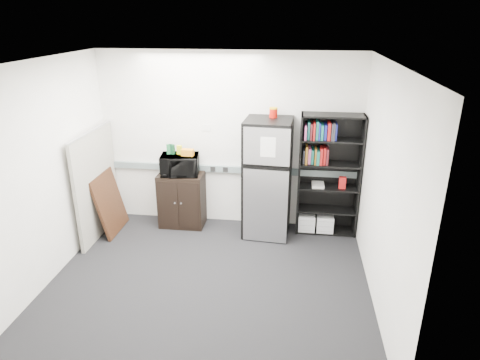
{
  "coord_description": "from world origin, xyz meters",
  "views": [
    {
      "loc": [
        0.98,
        -4.51,
        3.17
      ],
      "look_at": [
        0.28,
        0.9,
        1.05
      ],
      "focal_mm": 32.0,
      "sensor_mm": 36.0,
      "label": 1
    }
  ],
  "objects": [
    {
      "name": "ceiling",
      "position": [
        0.0,
        0.0,
        2.7
      ],
      "size": [
        4.0,
        3.5,
        0.02
      ],
      "primitive_type": "cube",
      "color": "white",
      "rests_on": "wall_back"
    },
    {
      "name": "wall_right",
      "position": [
        2.0,
        0.0,
        1.35
      ],
      "size": [
        0.02,
        3.5,
        2.7
      ],
      "primitive_type": "cube",
      "color": "white",
      "rests_on": "floor"
    },
    {
      "name": "cubicle_partition",
      "position": [
        -1.9,
        1.08,
        0.81
      ],
      "size": [
        0.06,
        1.3,
        1.62
      ],
      "color": "gray",
      "rests_on": "floor"
    },
    {
      "name": "snack_bag",
      "position": [
        -0.59,
        1.47,
        1.23
      ],
      "size": [
        0.19,
        0.11,
        0.1
      ],
      "primitive_type": "cube",
      "rotation": [
        0.0,
        0.0,
        -0.06
      ],
      "color": "orange",
      "rests_on": "microwave"
    },
    {
      "name": "framed_poster",
      "position": [
        -1.77,
        1.16,
        0.47
      ],
      "size": [
        0.26,
        0.74,
        0.93
      ],
      "rotation": [
        0.0,
        -0.23,
        0.0
      ],
      "color": "black",
      "rests_on": "floor"
    },
    {
      "name": "coffee_can",
      "position": [
        0.68,
        1.55,
        1.87
      ],
      "size": [
        0.12,
        0.12,
        0.16
      ],
      "color": "#B11208",
      "rests_on": "refrigerator"
    },
    {
      "name": "floor",
      "position": [
        0.0,
        0.0,
        0.0
      ],
      "size": [
        4.0,
        4.0,
        0.0
      ],
      "primitive_type": "plane",
      "color": "black",
      "rests_on": "ground"
    },
    {
      "name": "snack_box_b",
      "position": [
        -0.84,
        1.52,
        1.26
      ],
      "size": [
        0.08,
        0.07,
        0.15
      ],
      "primitive_type": "cube",
      "rotation": [
        0.0,
        0.0,
        -0.34
      ],
      "color": "#0D3C1F",
      "rests_on": "microwave"
    },
    {
      "name": "wall_left",
      "position": [
        -2.0,
        0.0,
        1.35
      ],
      "size": [
        0.02,
        3.5,
        2.7
      ],
      "primitive_type": "cube",
      "color": "white",
      "rests_on": "floor"
    },
    {
      "name": "wall_back",
      "position": [
        0.0,
        1.75,
        1.35
      ],
      "size": [
        4.0,
        0.02,
        2.7
      ],
      "primitive_type": "cube",
      "color": "white",
      "rests_on": "floor"
    },
    {
      "name": "microwave",
      "position": [
        -0.72,
        1.48,
        1.02
      ],
      "size": [
        0.61,
        0.46,
        0.31
      ],
      "primitive_type": "imported",
      "rotation": [
        0.0,
        0.0,
        0.14
      ],
      "color": "black",
      "rests_on": "cabinet"
    },
    {
      "name": "electrical_raceway",
      "position": [
        0.0,
        1.72,
        0.9
      ],
      "size": [
        3.92,
        0.05,
        0.1
      ],
      "primitive_type": "cube",
      "color": "slate",
      "rests_on": "wall_back"
    },
    {
      "name": "wall_note",
      "position": [
        -0.35,
        1.74,
        1.55
      ],
      "size": [
        0.14,
        0.0,
        0.1
      ],
      "primitive_type": "cube",
      "color": "white",
      "rests_on": "wall_back"
    },
    {
      "name": "snack_box_c",
      "position": [
        -0.72,
        1.52,
        1.25
      ],
      "size": [
        0.08,
        0.06,
        0.14
      ],
      "primitive_type": "cube",
      "rotation": [
        0.0,
        0.0,
        -0.18
      ],
      "color": "#C9C512",
      "rests_on": "microwave"
    },
    {
      "name": "snack_box_a",
      "position": [
        -0.89,
        1.52,
        1.26
      ],
      "size": [
        0.08,
        0.07,
        0.15
      ],
      "primitive_type": "cube",
      "rotation": [
        0.0,
        0.0,
        0.3
      ],
      "color": "#195A30",
      "rests_on": "microwave"
    },
    {
      "name": "cabinet",
      "position": [
        -0.72,
        1.5,
        0.43
      ],
      "size": [
        0.69,
        0.46,
        0.87
      ],
      "color": "black",
      "rests_on": "floor"
    },
    {
      "name": "refrigerator",
      "position": [
        0.62,
        1.42,
        0.89
      ],
      "size": [
        0.72,
        0.74,
        1.78
      ],
      "rotation": [
        0.0,
        0.0,
        -0.07
      ],
      "color": "black",
      "rests_on": "floor"
    },
    {
      "name": "bookshelf",
      "position": [
        1.51,
        1.57,
        0.97
      ],
      "size": [
        0.9,
        0.34,
        1.85
      ],
      "color": "black",
      "rests_on": "floor"
    }
  ]
}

